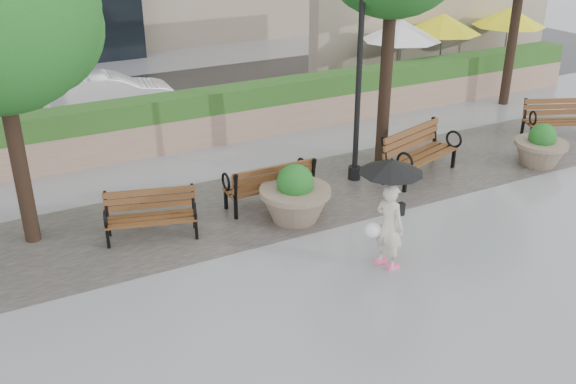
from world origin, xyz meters
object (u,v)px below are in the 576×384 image
bench_4 (560,127)px  pedestrian (390,203)px  lamppost (358,95)px  planter_right (540,149)px  car_right (110,94)px  bench_3 (420,163)px  bench_2 (270,193)px  bench_1 (152,225)px  planter_left (295,199)px

bench_4 → pedestrian: pedestrian is taller
pedestrian → lamppost: bearing=-40.6°
planter_right → car_right: bearing=132.9°
lamppost → car_right: 8.23m
bench_3 → bench_2: bearing=159.5°
pedestrian → bench_3: bearing=-61.9°
pedestrian → bench_1: bearing=33.3°
planter_left → car_right: (-1.52, 8.39, 0.15)m
planter_right → pedestrian: (-5.87, -2.04, 0.79)m
bench_3 → planter_right: (2.92, -0.79, 0.07)m
lamppost → bench_2: bearing=-171.6°
bench_1 → bench_3: 6.20m
bench_4 → planter_right: planter_right is taller
bench_1 → bench_4: bearing=17.2°
car_right → bench_3: bearing=-143.7°
planter_left → lamppost: size_ratio=0.32×
planter_left → pedestrian: size_ratio=0.71×
bench_1 → planter_right: bearing=10.7°
bench_3 → lamppost: 2.20m
planter_left → lamppost: bearing=28.1°
bench_2 → bench_3: bearing=177.1°
pedestrian → planter_left: bearing=-1.4°
bench_4 → car_right: 12.40m
bench_2 → lamppost: bearing=-171.4°
bench_1 → bench_2: size_ratio=0.97×
lamppost → pedestrian: lamppost is taller
bench_1 → bench_4: size_ratio=0.89×
pedestrian → bench_2: bearing=-2.3°
bench_4 → lamppost: (-6.23, 0.23, 1.65)m
bench_4 → bench_3: bearing=-153.5°
bench_2 → pedestrian: bearing=103.6°
bench_1 → lamppost: bearing=22.0°
planter_right → lamppost: 4.77m
bench_2 → car_right: size_ratio=0.50×
bench_4 → car_right: car_right is taller
bench_3 → planter_right: bench_3 is taller
bench_2 → planter_left: planter_left is taller
bench_2 → car_right: bearing=-79.5°
bench_4 → pedestrian: size_ratio=1.02×
bench_1 → planter_right: 9.15m
bench_1 → car_right: (1.16, 7.80, 0.34)m
bench_2 → planter_right: size_ratio=1.50×
bench_3 → bench_4: (4.84, 0.31, -0.03)m
planter_left → pedestrian: (0.57, -2.23, 0.73)m
bench_1 → car_right: car_right is taller
bench_1 → planter_left: (2.68, -0.60, 0.19)m
bench_3 → lamppost: (-1.39, 0.54, 1.62)m
planter_right → bench_2: bearing=171.5°
bench_2 → pedestrian: (0.72, -3.03, 0.90)m
bench_2 → bench_4: size_ratio=0.92×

